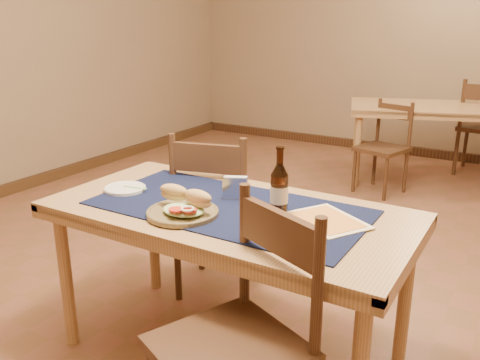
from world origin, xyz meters
The scene contains 14 objects.
room centered at (0.00, 0.00, 1.40)m, with size 6.04×7.04×2.84m.
main_table centered at (0.00, -0.80, 0.67)m, with size 1.60×0.80×0.75m.
placemat centered at (0.00, -0.80, 0.75)m, with size 1.20×0.60×0.01m, color #0E1635.
baseboard centered at (0.00, 0.00, 0.05)m, with size 6.00×7.00×0.10m.
back_table centered at (0.26, 2.54, 0.67)m, with size 1.78×1.28×0.75m.
chair_main_far centered at (-0.37, -0.33, 0.51)m, with size 0.55×0.55×0.97m.
chair_main_near centered at (0.36, -1.30, 0.51)m, with size 0.59×0.59×0.98m.
chair_back_near centered at (-0.07, 1.98, 0.43)m, with size 0.48×0.48×0.83m.
sandwich_plate centered at (-0.11, -0.98, 0.79)m, with size 0.30×0.30×0.12m.
side_plate centered at (-0.54, -0.86, 0.76)m, with size 0.20×0.20×0.02m.
fork centered at (-0.49, -0.84, 0.77)m, with size 0.12×0.03×0.00m.
beer_bottle centered at (0.22, -0.75, 0.86)m, with size 0.08×0.08×0.29m.
napkin_holder centered at (-0.03, -0.70, 0.80)m, with size 0.13×0.09×0.11m.
menu_card centered at (0.43, -0.73, 0.76)m, with size 0.39×0.36×0.01m.
Camera 1 is at (1.11, -2.56, 1.54)m, focal length 38.00 mm.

